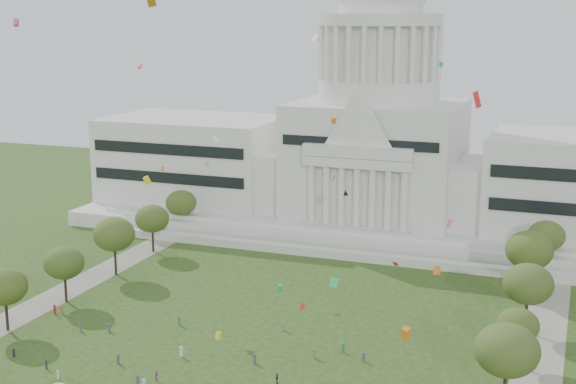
{
  "coord_description": "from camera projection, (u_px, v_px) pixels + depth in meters",
  "views": [
    {
      "loc": [
        52.35,
        -94.93,
        57.04
      ],
      "look_at": [
        0.0,
        45.0,
        24.0
      ],
      "focal_mm": 50.0,
      "sensor_mm": 36.0,
      "label": 1
    }
  ],
  "objects": [
    {
      "name": "person_8",
      "position": [
        157.0,
        376.0,
        127.75
      ],
      "size": [
        0.92,
        0.8,
        1.61
      ],
      "primitive_type": "imported",
      "rotation": [
        0.0,
        0.0,
        2.63
      ],
      "color": "#994C8C",
      "rests_on": "ground"
    },
    {
      "name": "row_tree_r_6",
      "position": [
        546.0,
        236.0,
        180.07
      ],
      "size": [
        8.42,
        8.42,
        11.97
      ],
      "color": "black",
      "rests_on": "ground"
    },
    {
      "name": "distant_crowd",
      "position": [
        151.0,
        356.0,
        135.15
      ],
      "size": [
        62.8,
        41.85,
        1.95
      ],
      "color": "#B21E1E",
      "rests_on": "ground"
    },
    {
      "name": "kite_swarm",
      "position": [
        209.0,
        222.0,
        119.11
      ],
      "size": [
        81.73,
        107.87,
        56.78
      ],
      "color": "green",
      "rests_on": "ground"
    },
    {
      "name": "row_tree_r_2",
      "position": [
        507.0,
        350.0,
        115.78
      ],
      "size": [
        9.55,
        9.55,
        13.58
      ],
      "color": "black",
      "rests_on": "ground"
    },
    {
      "name": "row_tree_r_5",
      "position": [
        529.0,
        250.0,
        164.2
      ],
      "size": [
        9.82,
        9.82,
        13.96
      ],
      "color": "black",
      "rests_on": "ground"
    },
    {
      "name": "row_tree_l_3",
      "position": [
        64.0,
        263.0,
        161.36
      ],
      "size": [
        8.12,
        8.12,
        11.55
      ],
      "color": "black",
      "rests_on": "ground"
    },
    {
      "name": "row_tree_r_4",
      "position": [
        528.0,
        284.0,
        145.48
      ],
      "size": [
        9.19,
        9.19,
        13.06
      ],
      "color": "black",
      "rests_on": "ground"
    },
    {
      "name": "row_tree_r_3",
      "position": [
        518.0,
        326.0,
        131.85
      ],
      "size": [
        7.01,
        7.01,
        9.98
      ],
      "color": "black",
      "rests_on": "ground"
    },
    {
      "name": "row_tree_l_4",
      "position": [
        114.0,
        234.0,
        178.03
      ],
      "size": [
        9.29,
        9.29,
        13.21
      ],
      "color": "black",
      "rests_on": "ground"
    },
    {
      "name": "row_tree_l_2",
      "position": [
        5.0,
        287.0,
        146.43
      ],
      "size": [
        8.42,
        8.42,
        11.97
      ],
      "color": "black",
      "rests_on": "ground"
    },
    {
      "name": "path_left",
      "position": [
        38.0,
        305.0,
        160.89
      ],
      "size": [
        8.0,
        160.0,
        0.04
      ],
      "primitive_type": "cube",
      "color": "gray",
      "rests_on": "ground"
    },
    {
      "name": "person_10",
      "position": [
        277.0,
        378.0,
        126.79
      ],
      "size": [
        0.83,
        1.07,
        1.62
      ],
      "primitive_type": "imported",
      "rotation": [
        0.0,
        0.0,
        1.95
      ],
      "color": "#26262B",
      "rests_on": "ground"
    },
    {
      "name": "capitol",
      "position": [
        377.0,
        147.0,
        216.1
      ],
      "size": [
        160.0,
        64.5,
        91.3
      ],
      "color": "silver",
      "rests_on": "ground"
    },
    {
      "name": "path_right",
      "position": [
        536.0,
        380.0,
        128.04
      ],
      "size": [
        8.0,
        160.0,
        0.04
      ],
      "primitive_type": "cube",
      "color": "gray",
      "rests_on": "ground"
    },
    {
      "name": "row_tree_l_6",
      "position": [
        181.0,
        203.0,
        212.8
      ],
      "size": [
        8.19,
        8.19,
        11.64
      ],
      "color": "black",
      "rests_on": "ground"
    },
    {
      "name": "row_tree_l_5",
      "position": [
        152.0,
        219.0,
        195.63
      ],
      "size": [
        8.33,
        8.33,
        11.85
      ],
      "color": "black",
      "rests_on": "ground"
    }
  ]
}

